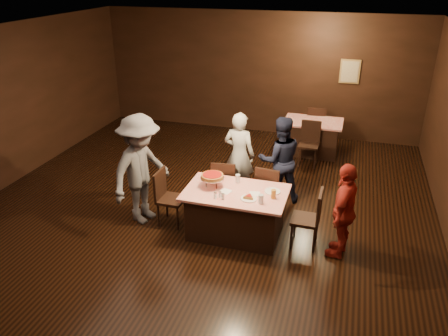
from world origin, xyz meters
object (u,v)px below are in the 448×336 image
(glass_amber, at_px, (274,194))
(glass_back, at_px, (238,179))
(pizza_stand, at_px, (212,176))
(glass_front_right, at_px, (261,199))
(back_table, at_px, (312,137))
(chair_far_left, at_px, (225,184))
(diner_grey_knit, at_px, (141,170))
(plate_empty, at_px, (273,191))
(chair_end_left, at_px, (171,198))
(diner_red_shirt, at_px, (344,211))
(diner_white_jacket, at_px, (239,155))
(chair_far_right, at_px, (270,190))
(chair_back_far, at_px, (315,125))
(chair_back_near, at_px, (309,144))
(chair_end_right, at_px, (305,218))
(diner_navy_hoodie, at_px, (280,160))
(main_table, at_px, (236,213))

(glass_amber, xyz_separation_m, glass_back, (-0.65, 0.35, 0.00))
(pizza_stand, xyz_separation_m, glass_front_right, (0.85, -0.30, -0.11))
(back_table, relative_size, chair_far_left, 1.37)
(diner_grey_knit, relative_size, plate_empty, 7.49)
(chair_end_left, relative_size, diner_grey_knit, 0.51)
(diner_red_shirt, distance_m, glass_amber, 1.05)
(back_table, distance_m, glass_amber, 3.84)
(chair_far_left, distance_m, chair_end_left, 1.03)
(back_table, height_order, diner_grey_knit, diner_grey_knit)
(diner_white_jacket, distance_m, diner_red_shirt, 2.38)
(back_table, height_order, glass_front_right, glass_front_right)
(back_table, height_order, chair_far_right, chair_far_right)
(diner_grey_knit, height_order, glass_back, diner_grey_knit)
(diner_white_jacket, relative_size, glass_front_right, 11.58)
(diner_white_jacket, xyz_separation_m, glass_front_right, (0.74, -1.56, 0.03))
(chair_back_far, bearing_deg, back_table, 84.48)
(back_table, height_order, chair_back_near, chair_back_near)
(back_table, bearing_deg, diner_grey_knit, -122.44)
(chair_far_left, bearing_deg, glass_amber, 134.55)
(chair_back_near, bearing_deg, chair_end_left, -120.69)
(diner_red_shirt, bearing_deg, diner_white_jacket, -113.28)
(chair_far_right, xyz_separation_m, glass_back, (-0.45, -0.45, 0.37))
(chair_far_left, relative_size, glass_front_right, 6.79)
(chair_end_left, distance_m, chair_end_right, 2.20)
(diner_navy_hoodie, bearing_deg, back_table, -119.86)
(main_table, relative_size, diner_navy_hoodie, 0.99)
(glass_front_right, bearing_deg, chair_back_far, 85.72)
(chair_back_far, xyz_separation_m, diner_grey_knit, (-2.40, -4.37, 0.46))
(glass_amber, bearing_deg, diner_red_shirt, -1.11)
(chair_far_left, distance_m, diner_grey_knit, 1.50)
(glass_front_right, relative_size, glass_amber, 1.00)
(chair_far_right, distance_m, diner_navy_hoodie, 0.66)
(back_table, distance_m, chair_end_left, 4.21)
(chair_back_near, relative_size, glass_back, 6.79)
(plate_empty, bearing_deg, diner_red_shirt, -11.41)
(back_table, height_order, chair_end_left, chair_end_left)
(diner_grey_knit, bearing_deg, glass_back, -61.77)
(main_table, distance_m, plate_empty, 0.69)
(back_table, xyz_separation_m, diner_red_shirt, (0.85, -3.82, 0.36))
(back_table, relative_size, chair_far_right, 1.37)
(diner_red_shirt, height_order, glass_amber, diner_red_shirt)
(glass_back, bearing_deg, plate_empty, -14.04)
(diner_white_jacket, bearing_deg, diner_navy_hoodie, -172.47)
(chair_end_right, xyz_separation_m, diner_navy_hoodie, (-0.64, 1.31, 0.33))
(pizza_stand, relative_size, plate_empty, 1.52)
(glass_amber, bearing_deg, chair_back_near, 86.41)
(chair_end_left, height_order, diner_grey_knit, diner_grey_knit)
(glass_amber, bearing_deg, diner_grey_knit, 179.14)
(back_table, distance_m, diner_navy_hoodie, 2.50)
(chair_far_right, xyz_separation_m, chair_back_far, (0.39, 3.60, 0.00))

